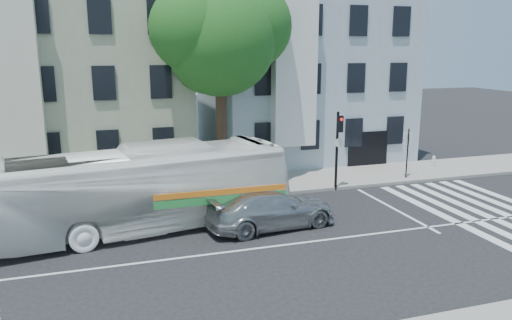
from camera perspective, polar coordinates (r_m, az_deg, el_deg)
name	(u,v)px	position (r m, az deg, el deg)	size (l,w,h in m)	color
ground	(277,246)	(18.59, 2.47, -9.79)	(120.00, 120.00, 0.00)	black
sidewalk_far	(225,187)	(25.81, -3.61, -3.13)	(80.00, 4.00, 0.15)	gray
building_left	(77,76)	(31.18, -19.75, 9.02)	(12.00, 10.00, 11.00)	#AAAE92
building_right	(300,73)	(33.73, 5.08, 9.93)	(12.00, 10.00, 11.00)	#A5BAC4
street_tree	(220,33)	(25.57, -4.14, 14.30)	(7.30, 5.90, 11.10)	#2D2116
bus	(139,189)	(20.11, -13.21, -3.27)	(12.14, 2.84, 3.38)	white
sedan	(271,209)	(20.18, 1.70, -5.57)	(5.39, 2.19, 1.56)	#AAADB1
hedge	(86,199)	(23.67, -18.89, -4.21)	(8.50, 0.84, 0.70)	#255A1D
traffic_signal	(338,140)	(25.18, 9.37, 2.22)	(0.42, 0.52, 4.03)	black
fire_hydrant	(434,161)	(31.71, 19.65, -0.10)	(0.38, 0.23, 0.66)	silver
far_sign_pole	(407,147)	(28.26, 16.91, 1.43)	(0.49, 0.16, 2.70)	black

